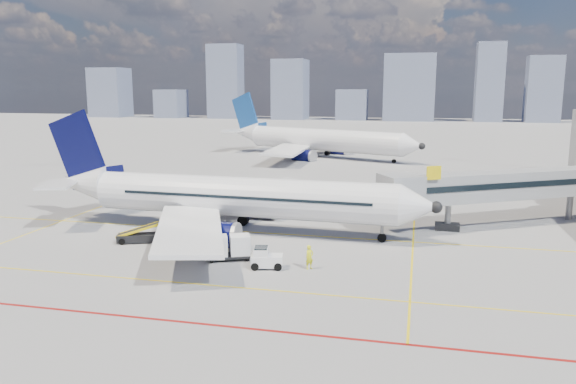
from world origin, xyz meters
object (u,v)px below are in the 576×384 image
belt_loader (142,236)px  ramp_worker (309,257)px  baggage_tug (265,258)px  main_aircraft (227,197)px  second_aircraft (316,140)px  cargo_dolly (229,247)px

belt_loader → ramp_worker: bearing=-33.5°
baggage_tug → ramp_worker: size_ratio=1.41×
main_aircraft → second_aircraft: (-2.20, 57.39, -0.01)m
main_aircraft → ramp_worker: 13.29m
main_aircraft → second_aircraft: bearing=94.5°
ramp_worker → cargo_dolly: bearing=127.5°
cargo_dolly → belt_loader: (-8.83, 3.02, -0.46)m
baggage_tug → belt_loader: 12.85m
main_aircraft → cargo_dolly: bearing=-67.7°
second_aircraft → baggage_tug: 67.55m
cargo_dolly → main_aircraft: bearing=86.7°
cargo_dolly → ramp_worker: 6.50m
baggage_tug → ramp_worker: bearing=-1.5°
main_aircraft → cargo_dolly: size_ratio=9.86×
second_aircraft → baggage_tug: bearing=-59.7°
baggage_tug → ramp_worker: ramp_worker is taller
second_aircraft → baggage_tug: (8.47, -66.97, -2.45)m
second_aircraft → belt_loader: size_ratio=7.36×
baggage_tug → cargo_dolly: size_ratio=0.66×
second_aircraft → baggage_tug: size_ratio=16.30×
main_aircraft → second_aircraft: second_aircraft is taller
main_aircraft → ramp_worker: size_ratio=21.01×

